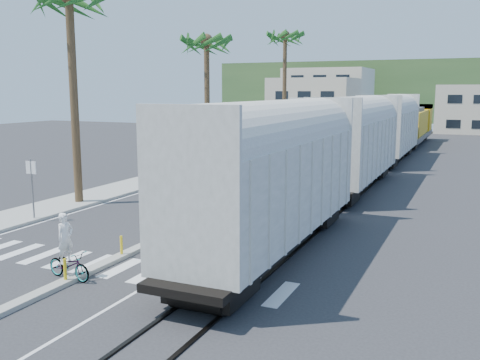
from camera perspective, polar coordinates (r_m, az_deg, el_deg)
name	(u,v)px	position (r m, az deg, el deg)	size (l,w,h in m)	color
ground	(137,251)	(21.49, -10.90, -7.41)	(140.00, 140.00, 0.00)	#28282B
sidewalk	(221,161)	(46.90, -1.99, 2.03)	(3.00, 90.00, 0.15)	gray
rails	(384,166)	(45.74, 15.12, 1.45)	(1.56, 100.00, 0.06)	black
median	(296,175)	(39.11, 6.00, 0.49)	(0.45, 60.00, 0.85)	gray
crosswalk	(105,266)	(19.96, -14.21, -8.84)	(14.00, 2.20, 0.01)	silver
lane_markings	(290,166)	(44.52, 5.38, 1.50)	(9.42, 90.00, 0.01)	silver
freight_train	(373,137)	(39.93, 14.03, 4.52)	(3.00, 60.94, 5.85)	#AEAC9F
palm_trees	(213,32)	(44.50, -2.94, 15.47)	(3.50, 37.20, 13.75)	brown
street_sign	(32,181)	(27.18, -21.32, -0.07)	(0.60, 0.08, 3.00)	slate
buildings	(358,102)	(90.34, 12.43, 8.15)	(38.00, 27.00, 10.00)	beige
hillside	(418,91)	(117.40, 18.42, 8.96)	(80.00, 20.00, 12.00)	#385628
car_lead	(212,178)	(33.23, -2.99, 0.18)	(1.97, 4.75, 1.61)	#103122
car_second	(237,169)	(37.80, -0.29, 1.16)	(1.90, 4.35, 1.39)	black
car_third	(270,162)	(41.75, 3.17, 1.95)	(2.09, 4.85, 1.39)	black
car_rear	(292,151)	(48.84, 5.58, 3.06)	(2.87, 5.43, 1.46)	#AAACAF
cyclist	(68,258)	(18.74, -17.85, -7.96)	(1.14, 2.03, 2.25)	#9EA0A5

